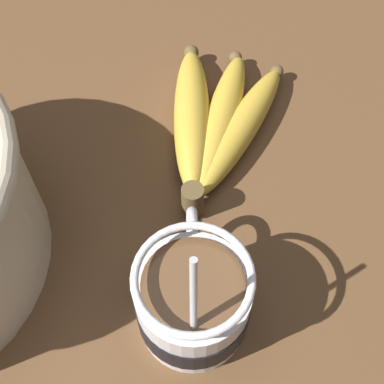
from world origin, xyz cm
name	(u,v)px	position (x,y,z in cm)	size (l,w,h in cm)	color
table	(225,233)	(0.00, 0.00, 1.62)	(138.94, 138.94, 3.25)	brown
coffee_mug	(193,301)	(-8.58, 3.08, 7.17)	(12.15, 8.80, 15.21)	silver
banana_bunch	(214,122)	(10.61, 0.76, 4.92)	(20.54, 12.21, 4.05)	brown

